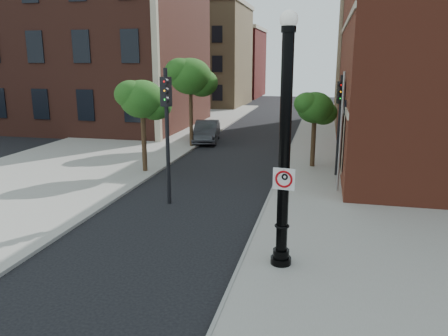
% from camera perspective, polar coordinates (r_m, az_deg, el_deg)
% --- Properties ---
extents(ground, '(120.00, 120.00, 0.00)m').
position_cam_1_polar(ground, '(12.98, -6.91, -11.62)').
color(ground, black).
rests_on(ground, ground).
extents(sidewalk_right, '(8.00, 60.00, 0.12)m').
position_cam_1_polar(sidewalk_right, '(21.78, 17.57, -1.44)').
color(sidewalk_right, gray).
rests_on(sidewalk_right, ground).
extents(sidewalk_left, '(10.00, 50.00, 0.12)m').
position_cam_1_polar(sidewalk_left, '(32.29, -11.16, 3.78)').
color(sidewalk_left, gray).
rests_on(sidewalk_left, ground).
extents(curb_edge, '(0.10, 60.00, 0.14)m').
position_cam_1_polar(curb_edge, '(21.79, 7.18, -0.85)').
color(curb_edge, gray).
rests_on(curb_edge, ground).
extents(victorian_building, '(18.60, 14.60, 17.95)m').
position_cam_1_polar(victorian_building, '(40.46, -17.69, 17.75)').
color(victorian_building, '#572A20').
rests_on(victorian_building, ground).
extents(bg_building_tan_a, '(12.00, 12.00, 12.00)m').
position_cam_1_polar(bg_building_tan_a, '(57.30, -3.40, 14.27)').
color(bg_building_tan_a, '#91754F').
rests_on(bg_building_tan_a, ground).
extents(bg_building_red, '(12.00, 12.00, 10.00)m').
position_cam_1_polar(bg_building_red, '(70.85, -0.11, 13.40)').
color(bg_building_red, maroon).
rests_on(bg_building_red, ground).
extents(lamppost, '(0.57, 0.57, 6.75)m').
position_cam_1_polar(lamppost, '(11.44, 7.88, 1.38)').
color(lamppost, black).
rests_on(lamppost, ground).
extents(no_parking_sign, '(0.58, 0.11, 0.58)m').
position_cam_1_polar(no_parking_sign, '(11.39, 7.83, -1.42)').
color(no_parking_sign, white).
rests_on(no_parking_sign, ground).
extents(parked_car, '(2.27, 4.68, 1.48)m').
position_cam_1_polar(parked_car, '(30.67, -2.28, 4.79)').
color(parked_car, '#313136').
rests_on(parked_car, ground).
extents(traffic_signal_left, '(0.42, 0.47, 5.30)m').
position_cam_1_polar(traffic_signal_left, '(16.91, -7.50, 6.99)').
color(traffic_signal_left, black).
rests_on(traffic_signal_left, ground).
extents(traffic_signal_right, '(0.39, 0.44, 4.93)m').
position_cam_1_polar(traffic_signal_right, '(21.47, 14.91, 7.40)').
color(traffic_signal_right, black).
rests_on(traffic_signal_right, ground).
extents(utility_pole, '(0.10, 0.10, 5.13)m').
position_cam_1_polar(utility_pole, '(18.91, 14.99, 4.27)').
color(utility_pole, '#999999').
rests_on(utility_pole, ground).
extents(street_tree_a, '(2.59, 2.34, 4.66)m').
position_cam_1_polar(street_tree_a, '(22.01, -10.53, 8.69)').
color(street_tree_a, '#342315').
rests_on(street_tree_a, ground).
extents(street_tree_b, '(3.18, 2.88, 5.73)m').
position_cam_1_polar(street_tree_b, '(28.39, -4.31, 11.73)').
color(street_tree_b, '#342315').
rests_on(street_tree_b, ground).
extents(street_tree_c, '(2.23, 2.01, 4.01)m').
position_cam_1_polar(street_tree_c, '(23.16, 11.85, 7.60)').
color(street_tree_c, '#342315').
rests_on(street_tree_c, ground).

